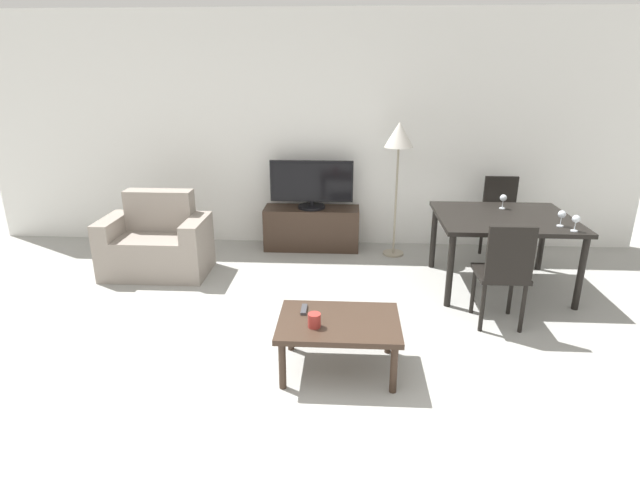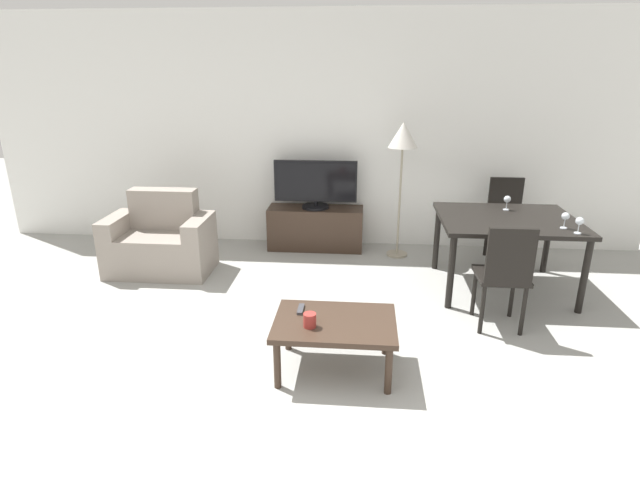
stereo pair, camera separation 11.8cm
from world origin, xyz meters
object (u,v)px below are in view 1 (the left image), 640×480
Objects in this scene: dining_table at (504,224)px; dining_chair_near at (504,270)px; dining_chair_far at (501,214)px; tv_stand at (312,228)px; tv at (312,185)px; cup_white_near at (314,320)px; coffee_table at (339,327)px; remote_primary at (304,309)px; floor_lamp at (399,142)px; wine_glass_left at (576,220)px; wine_glass_center at (562,215)px; wine_glass_right at (503,199)px; armchair at (157,245)px.

dining_table is 0.88m from dining_chair_near.
tv_stand is at bearing 175.67° from dining_chair_far.
cup_white_near is (0.21, -2.65, -0.34)m from tv.
coffee_table is at bearing -126.51° from dining_chair_far.
dining_chair_far reaches higher than remote_primary.
cup_white_near is (0.21, -2.65, 0.19)m from tv_stand.
floor_lamp is 1.97m from wine_glass_left.
floor_lamp is (0.97, -0.16, 1.05)m from tv_stand.
tv_stand is 2.73m from wine_glass_center.
wine_glass_right is (0.27, 1.11, 0.32)m from dining_chair_near.
wine_glass_left reaches higher than remote_primary.
dining_chair_near is 1.74m from dining_chair_far.
coffee_table is at bearing -103.80° from floor_lamp.
dining_chair_far reaches higher than dining_table.
wine_glass_center is at bearing 26.88° from remote_primary.
wine_glass_center is (2.33, -1.30, 0.58)m from tv_stand.
wine_glass_left is (3.96, -0.60, 0.52)m from armchair.
coffee_table is at bearing -131.31° from wine_glass_right.
remote_primary is (-1.81, -1.42, -0.25)m from dining_table.
coffee_table is 2.21m from dining_table.
wine_glass_right is (-0.17, -0.57, 0.32)m from dining_chair_far.
wine_glass_right is at bearing 76.23° from dining_chair_near.
tv_stand is at bearing 94.62° from cup_white_near.
dining_chair_far reaches higher than wine_glass_center.
dining_table is 2.39m from cup_white_near.
tv_stand is 0.53m from tv.
dining_chair_near is at bearing -47.21° from tv_stand.
remote_primary is 1.03× the size of wine_glass_right.
armchair is at bearing -151.73° from tv.
tv reaches higher than wine_glass_left.
wine_glass_left reaches higher than cup_white_near.
remote_primary is at bearing -131.93° from dining_chair_far.
wine_glass_center is at bearing 114.58° from wine_glass_left.
remote_primary is at bearing -42.90° from armchair.
floor_lamp is 15.37× the size of cup_white_near.
tv is at bearing 152.57° from dining_table.
wine_glass_right is at bearing 120.28° from wine_glass_left.
floor_lamp reaches higher than wine_glass_center.
tv_stand is 11.31× the size of cup_white_near.
wine_glass_center reaches higher than dining_table.
cup_white_near is 0.68× the size of wine_glass_left.
armchair is 0.95× the size of tv_stand.
wine_glass_center is (2.33, -1.30, 0.05)m from tv.
dining_table is at bearing -27.43° from tv.
wine_glass_center is (0.62, 0.54, 0.32)m from dining_chair_near.
tv reaches higher than coffee_table.
dining_table is (1.93, -1.00, 0.40)m from tv_stand.
wine_glass_center is (2.21, 1.12, 0.43)m from remote_primary.
floor_lamp is (-0.74, 1.68, 0.79)m from dining_chair_near.
coffee_table is 2.35m from wine_glass_left.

